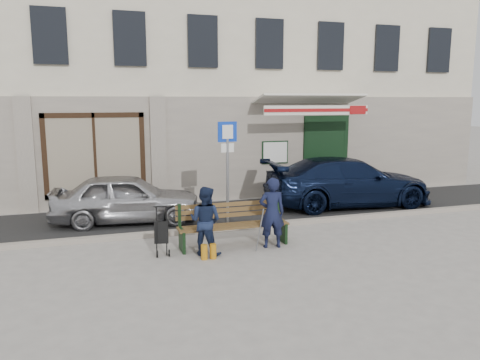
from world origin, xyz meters
name	(u,v)px	position (x,y,z in m)	size (l,w,h in m)	color
ground	(258,248)	(0.00, 0.00, 0.00)	(80.00, 80.00, 0.00)	#9E9991
asphalt_lane	(220,214)	(0.00, 3.10, 0.01)	(60.00, 3.20, 0.01)	#282828
curb	(237,227)	(0.00, 1.50, 0.06)	(60.00, 0.18, 0.12)	#9E9384
building	(181,48)	(0.01, 8.45, 4.97)	(20.00, 8.27, 10.00)	beige
car_silver	(127,198)	(-2.48, 3.01, 0.63)	(1.50, 3.72, 1.27)	#A8A8AD
car_navy	(348,182)	(3.89, 3.03, 0.72)	(2.02, 4.96, 1.44)	black
parking_sign	(227,158)	(-0.16, 1.76, 1.73)	(0.48, 0.10, 2.59)	gray
bench	(231,225)	(-0.49, 0.31, 0.46)	(2.40, 1.17, 0.98)	brown
man	(272,213)	(0.30, -0.01, 0.75)	(0.55, 0.36, 1.51)	#121732
woman	(205,221)	(-1.15, -0.05, 0.70)	(0.68, 0.53, 1.40)	#16203D
stroller	(161,234)	(-2.00, 0.23, 0.43)	(0.32, 0.43, 0.97)	black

